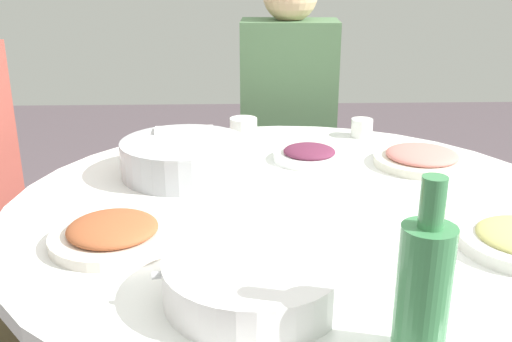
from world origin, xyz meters
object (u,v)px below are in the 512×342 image
stool_for_diner_left (286,230)px  dish_eggplant (309,154)px  round_dining_table (296,244)px  rice_bowl (184,157)px  tea_cup_far (244,130)px  dish_shrimp (422,158)px  green_bottle (423,288)px  tea_cup_near (362,128)px  dish_stirfry (113,233)px  diner_left (289,94)px  soup_bowl (254,281)px

stool_for_diner_left → dish_eggplant: bearing=-89.6°
round_dining_table → rice_bowl: 0.36m
tea_cup_far → dish_shrimp: bearing=-25.1°
green_bottle → tea_cup_near: (0.13, 1.05, -0.08)m
dish_stirfry → round_dining_table: bearing=26.0°
dish_shrimp → round_dining_table: bearing=-144.7°
rice_bowl → diner_left: diner_left is taller
soup_bowl → tea_cup_far: tea_cup_far is taller
tea_cup_near → diner_left: 0.44m
round_dining_table → soup_bowl: soup_bowl is taller
dish_stirfry → dish_shrimp: 0.84m
dish_stirfry → stool_for_diner_left: dish_stirfry is taller
round_dining_table → tea_cup_near: (0.24, 0.51, 0.13)m
green_bottle → tea_cup_far: bearing=102.6°
rice_bowl → dish_stirfry: (-0.11, -0.38, -0.03)m
dish_shrimp → rice_bowl: bearing=-175.2°
dish_stirfry → stool_for_diner_left: bearing=68.7°
dish_eggplant → stool_for_diner_left: (-0.00, 0.61, -0.52)m
round_dining_table → dish_shrimp: (0.35, 0.25, 0.12)m
dish_stirfry → tea_cup_far: 0.69m
tea_cup_near → dish_stirfry: bearing=-131.6°
round_dining_table → dish_shrimp: dish_shrimp is taller
diner_left → stool_for_diner_left: bearing=86.4°
soup_bowl → rice_bowl: bearing=105.0°
soup_bowl → tea_cup_far: 0.85m
dish_eggplant → dish_shrimp: dish_shrimp is taller
green_bottle → soup_bowl: bearing=145.0°
dish_stirfry → stool_for_diner_left: 1.28m
dish_stirfry → green_bottle: (0.48, -0.36, 0.09)m
tea_cup_far → dish_stirfry: bearing=-111.7°
round_dining_table → soup_bowl: (-0.11, -0.39, 0.13)m
dish_shrimp → green_bottle: size_ratio=0.95×
dish_shrimp → stool_for_diner_left: bearing=113.9°
tea_cup_far → diner_left: size_ratio=0.10×
round_dining_table → soup_bowl: 0.42m
soup_bowl → dish_eggplant: (0.17, 0.68, -0.02)m
rice_bowl → tea_cup_near: rice_bowl is taller
rice_bowl → stool_for_diner_left: 0.95m
round_dining_table → soup_bowl: bearing=-105.5°
green_bottle → stool_for_diner_left: green_bottle is taller
green_bottle → tea_cup_near: size_ratio=4.04×
tea_cup_near → stool_for_diner_left: tea_cup_near is taller
soup_bowl → diner_left: diner_left is taller
round_dining_table → dish_eggplant: size_ratio=6.71×
dish_eggplant → dish_shrimp: (0.29, -0.05, 0.00)m
rice_bowl → stool_for_diner_left: (0.32, 0.71, -0.54)m
stool_for_diner_left → diner_left: bearing=-93.6°
round_dining_table → rice_bowl: bearing=143.3°
rice_bowl → soup_bowl: rice_bowl is taller
soup_bowl → dish_shrimp: bearing=54.2°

